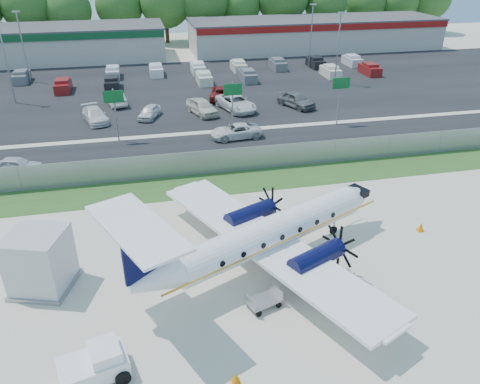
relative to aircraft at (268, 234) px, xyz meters
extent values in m
plane|color=beige|center=(-0.52, -1.11, -2.11)|extent=(170.00, 170.00, 0.00)
cube|color=#2D561E|center=(-0.52, 10.89, -2.10)|extent=(170.00, 4.00, 0.02)
cube|color=black|center=(-0.52, 17.89, -2.10)|extent=(170.00, 8.00, 0.02)
cube|color=black|center=(-0.52, 38.89, -2.10)|extent=(170.00, 32.00, 0.02)
cube|color=gray|center=(-0.52, 12.89, -1.11)|extent=(120.00, 0.02, 1.90)
cube|color=gray|center=(-0.52, 12.89, -0.13)|extent=(120.00, 0.06, 0.06)
cube|color=gray|center=(-0.52, 12.89, -2.06)|extent=(120.00, 0.06, 0.06)
cube|color=beige|center=(-24.52, 60.89, 0.39)|extent=(46.00, 12.00, 5.00)
cube|color=#474749|center=(-24.52, 60.89, 3.01)|extent=(46.40, 12.40, 0.24)
cube|color=#0F4723|center=(-24.52, 54.79, 2.39)|extent=(46.00, 0.20, 1.00)
cube|color=beige|center=(25.48, 60.89, 0.39)|extent=(44.00, 12.00, 5.00)
cube|color=#474749|center=(25.48, 60.89, 3.01)|extent=(44.40, 12.40, 0.24)
cube|color=maroon|center=(25.48, 54.79, 2.39)|extent=(44.00, 0.20, 1.00)
cylinder|color=gray|center=(-8.52, 21.89, 0.39)|extent=(0.14, 0.14, 5.00)
cube|color=#0C5923|center=(-8.52, 21.74, 2.19)|extent=(1.80, 0.08, 1.10)
cylinder|color=gray|center=(2.48, 21.89, 0.39)|extent=(0.14, 0.14, 5.00)
cube|color=#0C5923|center=(2.48, 21.74, 2.19)|extent=(1.80, 0.08, 1.10)
cylinder|color=gray|center=(13.48, 21.89, 0.39)|extent=(0.14, 0.14, 5.00)
cube|color=#0C5923|center=(13.48, 21.74, 2.19)|extent=(1.80, 0.08, 1.10)
cylinder|color=gray|center=(-20.52, 36.89, 2.39)|extent=(0.18, 0.18, 9.00)
cylinder|color=gray|center=(19.48, 36.89, 2.39)|extent=(0.18, 0.18, 9.00)
cube|color=gray|center=(19.48, 36.89, 6.89)|extent=(0.90, 0.35, 0.18)
cylinder|color=gray|center=(-20.52, 46.89, 2.39)|extent=(0.18, 0.18, 9.00)
cube|color=gray|center=(-20.52, 46.89, 6.89)|extent=(0.90, 0.35, 0.18)
cylinder|color=gray|center=(19.48, 46.89, 2.39)|extent=(0.18, 0.18, 9.00)
cube|color=gray|center=(19.48, 46.89, 6.89)|extent=(0.90, 0.35, 0.18)
cylinder|color=white|center=(0.36, 0.16, 0.00)|extent=(11.93, 6.79, 1.86)
cone|color=white|center=(6.92, 3.16, 0.00)|extent=(2.74, 2.59, 1.86)
cone|color=white|center=(-6.38, -2.92, 0.20)|extent=(3.10, 2.76, 1.86)
cube|color=black|center=(6.74, 3.08, 0.34)|extent=(1.33, 1.53, 0.44)
cube|color=white|center=(-0.09, -0.04, -0.54)|extent=(10.03, 17.01, 0.22)
cylinder|color=black|center=(2.07, -2.18, -0.39)|extent=(3.48, 2.37, 1.08)
cylinder|color=black|center=(-0.29, 3.00, -0.39)|extent=(3.48, 2.37, 1.08)
cube|color=black|center=(-6.83, -3.12, 1.86)|extent=(1.77, 0.94, 2.85)
cube|color=white|center=(-6.92, -3.16, 3.29)|extent=(4.67, 6.51, 0.14)
cylinder|color=gray|center=(5.00, 2.28, -1.47)|extent=(0.12, 0.12, 1.28)
cylinder|color=black|center=(5.00, 2.28, -1.84)|extent=(0.57, 0.39, 0.55)
cylinder|color=black|center=(1.09, -2.63, -1.80)|extent=(0.73, 0.62, 0.63)
cylinder|color=black|center=(-1.27, 2.55, -1.80)|extent=(0.73, 0.62, 0.63)
cube|color=white|center=(-9.25, -6.12, -1.50)|extent=(3.10, 2.30, 0.78)
cube|color=white|center=(-8.71, -5.98, -0.89)|extent=(1.54, 1.70, 0.56)
cube|color=black|center=(-8.23, -5.85, -0.87)|extent=(0.50, 1.23, 0.44)
cylinder|color=black|center=(-10.43, -5.53, -1.78)|extent=(0.71, 0.40, 0.67)
cylinder|color=black|center=(-8.06, -6.71, -1.78)|extent=(0.71, 0.40, 0.67)
cylinder|color=black|center=(-8.50, -5.03, -1.78)|extent=(0.71, 0.40, 0.67)
cube|color=gray|center=(-1.10, -3.36, -1.72)|extent=(1.98, 1.55, 0.10)
cube|color=gray|center=(-1.88, -3.63, -1.46)|extent=(0.41, 1.00, 0.52)
cube|color=gray|center=(-0.33, -3.08, -1.46)|extent=(0.41, 1.00, 0.52)
cylinder|color=black|center=(-1.52, -4.00, -1.95)|extent=(0.33, 0.20, 0.31)
cylinder|color=black|center=(-1.83, -3.11, -1.95)|extent=(0.33, 0.20, 0.31)
cylinder|color=black|center=(-0.38, -3.60, -1.95)|extent=(0.33, 0.20, 0.31)
cylinder|color=black|center=(-0.69, -2.71, -1.95)|extent=(0.33, 0.20, 0.31)
cube|color=silver|center=(-12.18, 0.74, -0.46)|extent=(3.48, 3.48, 3.30)
cube|color=gray|center=(-12.18, 0.74, -2.00)|extent=(3.75, 3.75, 0.22)
cone|color=orange|center=(10.65, 1.42, -1.80)|extent=(0.41, 0.41, 0.61)
cube|color=orange|center=(10.65, 1.42, -2.09)|extent=(0.43, 0.43, 0.03)
cone|color=orange|center=(-3.45, -7.65, -1.84)|extent=(0.36, 0.36, 0.54)
cube|color=orange|center=(-3.45, -7.65, -2.10)|extent=(0.38, 0.38, 0.03)
cone|color=orange|center=(2.50, 13.47, -1.81)|extent=(0.40, 0.40, 0.61)
cube|color=orange|center=(2.50, 13.47, -2.09)|extent=(0.43, 0.43, 0.03)
imported|color=silver|center=(-16.41, 16.33, -2.11)|extent=(4.20, 2.45, 1.34)
imported|color=silver|center=(2.45, 20.24, -2.11)|extent=(5.01, 2.58, 1.35)
imported|color=silver|center=(-10.97, 27.97, -2.11)|extent=(3.30, 5.35, 1.45)
imported|color=silver|center=(-5.37, 28.04, -2.11)|extent=(2.94, 4.21, 1.33)
imported|color=beige|center=(0.33, 28.11, -2.11)|extent=(3.45, 5.32, 1.68)
imported|color=silver|center=(4.26, 28.72, -2.11)|extent=(4.33, 6.51, 1.66)
imported|color=#595B5E|center=(11.21, 28.41, -2.11)|extent=(3.91, 5.42, 1.71)
imported|color=beige|center=(-9.00, 33.70, -2.11)|extent=(2.82, 5.05, 1.58)
imported|color=maroon|center=(3.47, 33.41, -2.11)|extent=(3.79, 5.99, 1.54)
camera|label=1|loc=(-6.23, -21.07, 14.12)|focal=35.00mm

